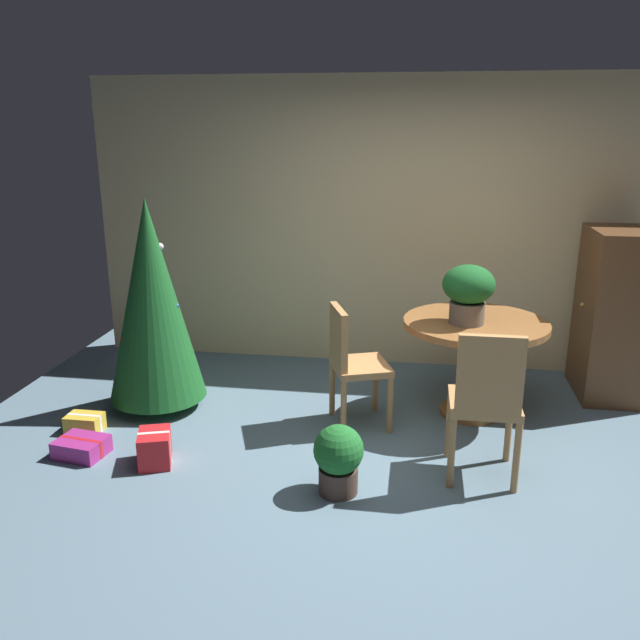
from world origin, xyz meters
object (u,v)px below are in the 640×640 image
Objects in this scene: gift_box_gold at (85,423)px; round_dining_table at (474,347)px; gift_box_purple at (82,447)px; gift_box_red at (155,448)px; wooden_chair_left at (352,359)px; wooden_chair_near at (486,398)px; potted_plant at (338,457)px; wooden_cabinet at (615,314)px; flower_vase at (469,290)px; holiday_tree at (152,301)px.

round_dining_table is at bearing 14.85° from gift_box_gold.
gift_box_purple is 1.11× the size of gift_box_red.
wooden_chair_left is 2.88× the size of gift_box_red.
gift_box_purple is (-2.67, -0.09, -0.50)m from wooden_chair_near.
wooden_chair_left is at bearing 91.53° from potted_plant.
wooden_chair_near is (0.00, -1.01, 0.02)m from round_dining_table.
round_dining_table reaches higher than gift_box_red.
gift_box_purple is at bearing -156.35° from wooden_cabinet.
wooden_chair_near is at bearing -85.37° from flower_vase.
flower_vase reaches higher than potted_plant.
wooden_cabinet is 3.14× the size of potted_plant.
gift_box_red is (-1.23, -0.79, -0.41)m from wooden_chair_left.
gift_box_red is at bearing 172.41° from potted_plant.
wooden_chair_left is (-0.90, 0.68, -0.05)m from wooden_chair_near.
wooden_chair_left is (-0.83, -0.25, -0.50)m from flower_vase.
gift_box_red is (-2.06, -1.05, -0.90)m from flower_vase.
gift_box_purple is at bearing -65.41° from gift_box_gold.
potted_plant is at bearing -162.23° from wooden_chair_near.
gift_box_red is 0.23× the size of wooden_cabinet.
round_dining_table is 2.46× the size of flower_vase.
gift_box_gold reaches higher than gift_box_purple.
gift_box_purple is at bearing -156.64° from wooden_chair_left.
holiday_tree is 3.71m from wooden_cabinet.
gift_box_gold is 0.38m from gift_box_purple.
gift_box_gold is at bearing 114.59° from gift_box_purple.
wooden_chair_left is at bearing -162.94° from flower_vase.
wooden_cabinet is at bearing 42.68° from potted_plant.
wooden_cabinet is (3.98, 1.33, 0.63)m from gift_box_gold.
wooden_chair_left is at bearing -160.00° from round_dining_table.
potted_plant is (1.25, -0.17, 0.13)m from gift_box_red.
gift_box_gold is at bearing -166.22° from flower_vase.
wooden_chair_near is 2.85× the size of gift_box_purple.
wooden_chair_left is at bearing -156.10° from wooden_cabinet.
wooden_chair_left is 0.55× the size of holiday_tree.
round_dining_table is 2.49m from holiday_tree.
holiday_tree is 1.03m from gift_box_gold.
holiday_tree is (-2.38, -0.16, -0.14)m from flower_vase.
holiday_tree is at bearing -167.26° from wooden_cabinet.
round_dining_table reaches higher than gift_box_gold.
wooden_cabinet is (1.15, 1.59, 0.13)m from wooden_chair_near.
wooden_chair_left reaches higher than potted_plant.
wooden_chair_near is 1.10× the size of wooden_chair_left.
gift_box_purple is at bearing 173.80° from potted_plant.
wooden_chair_near is 2.27× the size of potted_plant.
round_dining_table is 2.93m from gift_box_purple.
wooden_cabinet is (3.28, 1.70, 0.58)m from gift_box_red.
round_dining_table is 1.30m from wooden_cabinet.
gift_box_purple is at bearing -178.16° from wooden_chair_near.
holiday_tree is (-1.56, 0.09, 0.36)m from wooden_chair_left.
holiday_tree reaches higher than gift_box_purple.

